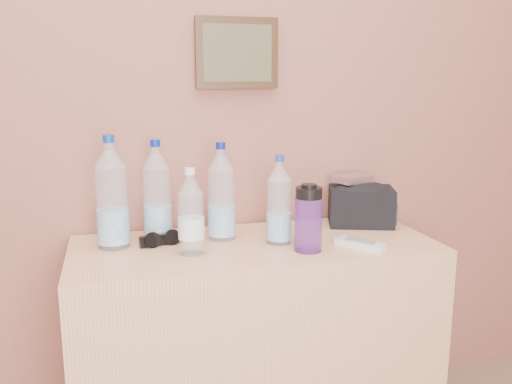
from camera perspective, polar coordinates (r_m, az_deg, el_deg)
picture_frame at (r=2.01m, az=-2.02°, el=14.40°), size 0.30×0.03×0.25m
dresser at (r=1.99m, az=-0.12°, el=-15.95°), size 1.22×0.51×0.76m
pet_large_a at (r=1.82m, az=-14.94°, el=-0.67°), size 0.10×0.10×0.37m
pet_large_b at (r=1.89m, az=-10.36°, el=-0.39°), size 0.09×0.09×0.35m
pet_large_c at (r=1.86m, az=-3.68°, el=-0.52°), size 0.09×0.09×0.34m
pet_large_d at (r=1.82m, az=2.44°, el=-1.35°), size 0.08×0.08×0.30m
pet_small at (r=1.72m, az=-6.86°, el=-2.58°), size 0.08×0.08×0.28m
nalgene_bottle at (r=1.74m, az=5.53°, el=-2.77°), size 0.09×0.09×0.22m
sunglasses at (r=1.84m, az=-9.97°, el=-4.96°), size 0.15×0.09×0.04m
ac_remote at (r=1.82m, az=10.92°, el=-5.43°), size 0.14×0.16×0.02m
toiletry_bag at (r=2.10m, az=10.98°, el=-1.22°), size 0.28×0.24×0.16m
foil_packet at (r=2.09m, az=10.08°, el=1.40°), size 0.15×0.13×0.03m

